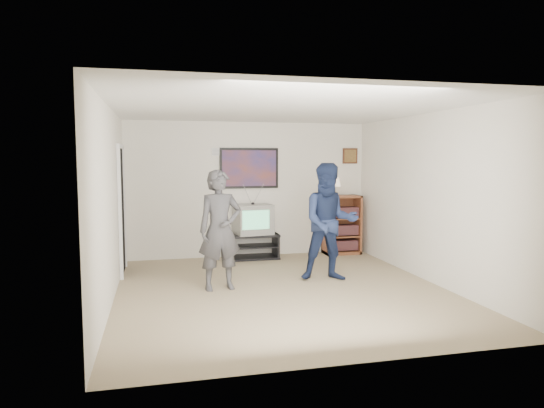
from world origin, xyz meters
name	(u,v)px	position (x,y,z in m)	size (l,w,h in m)	color
room_shell	(277,199)	(0.00, 0.35, 1.25)	(4.51, 5.00, 2.51)	olive
media_stand	(253,246)	(0.02, 2.23, 0.23)	(0.91, 0.51, 0.46)	black
crt_television	(253,219)	(0.02, 2.23, 0.73)	(0.64, 0.54, 0.54)	gray
bookshelf	(342,225)	(1.77, 2.28, 0.56)	(0.69, 0.39, 1.13)	brown
table_lamp	(335,187)	(1.62, 2.28, 1.30)	(0.22, 0.22, 0.34)	beige
person_tall	(220,230)	(-0.83, 0.27, 0.84)	(0.61, 0.40, 1.68)	#3D3C40
person_short	(330,222)	(0.83, 0.41, 0.88)	(0.86, 0.67, 1.76)	#1B274B
controller_left	(221,202)	(-0.79, 0.45, 1.21)	(0.04, 0.12, 0.04)	white
controller_right	(327,203)	(0.87, 0.61, 1.14)	(0.03, 0.11, 0.03)	white
poster	(249,168)	(0.00, 2.48, 1.65)	(1.10, 0.03, 0.75)	black
air_vent	(219,152)	(-0.55, 2.48, 1.95)	(0.28, 0.02, 0.14)	white
small_picture	(350,156)	(2.00, 2.48, 1.88)	(0.30, 0.03, 0.30)	#321810
doorway	(121,211)	(-2.23, 1.60, 1.00)	(0.03, 0.85, 2.00)	black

